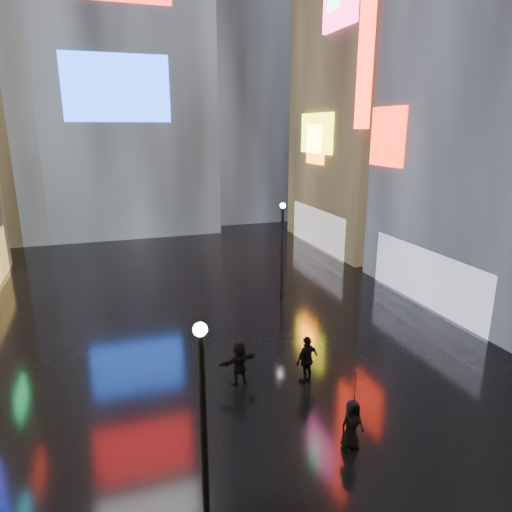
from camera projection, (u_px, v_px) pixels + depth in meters
name	position (u px, v px, depth m)	size (l,w,h in m)	color
ground	(208.00, 309.00, 23.69)	(140.00, 140.00, 0.00)	black
building_right_far	(384.00, 59.00, 33.86)	(10.28, 12.00, 28.00)	black
tower_flank_right	(234.00, 45.00, 45.54)	(12.00, 12.00, 34.00)	black
lamp_near	(203.00, 417.00, 10.01)	(0.30, 0.30, 5.20)	black
lamp_far	(282.00, 244.00, 24.99)	(0.30, 0.30, 5.20)	black
pedestrian_3	(307.00, 359.00, 16.65)	(1.07, 0.45, 1.82)	black
pedestrian_4	(352.00, 424.00, 13.25)	(0.74, 0.48, 1.52)	black
pedestrian_5	(239.00, 363.00, 16.58)	(1.52, 0.48, 1.64)	black
umbrella_2	(354.00, 387.00, 12.91)	(1.05, 1.07, 0.97)	black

